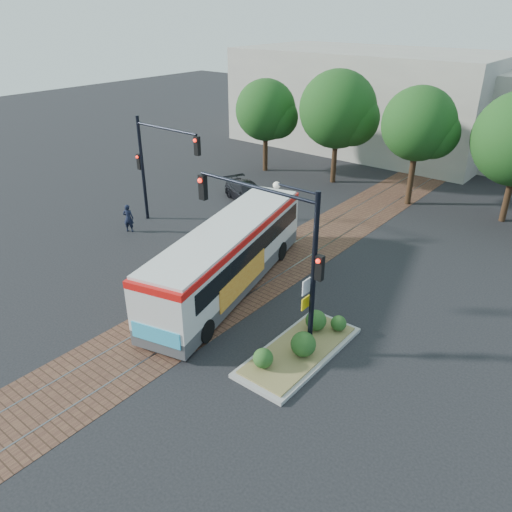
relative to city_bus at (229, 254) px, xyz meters
The scene contains 10 objects.
ground 1.98m from the city_bus, 70.02° to the right, with size 120.00×120.00×0.00m, color black.
trackbed 3.41m from the city_bus, 82.78° to the left, with size 3.60×40.00×0.02m.
tree_row 15.79m from the city_bus, 84.11° to the left, with size 26.40×5.60×7.67m.
warehouses 27.80m from the city_bus, 90.31° to the left, with size 40.00×13.00×8.00m.
city_bus is the anchor object (origin of this frame).
traffic_island 5.70m from the city_bus, 20.40° to the right, with size 2.20×5.20×1.13m.
signal_pole_main 5.26m from the city_bus, 23.49° to the right, with size 5.49×0.46×6.00m.
signal_pole_left 8.81m from the city_bus, 159.66° to the left, with size 4.99×0.34×6.00m.
officer 8.52m from the city_bus, behind, with size 0.58×0.38×1.59m, color black.
parked_car 10.93m from the city_bus, 125.47° to the left, with size 1.74×4.27×1.24m, color black.
Camera 1 is at (12.75, -13.34, 11.32)m, focal length 35.00 mm.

